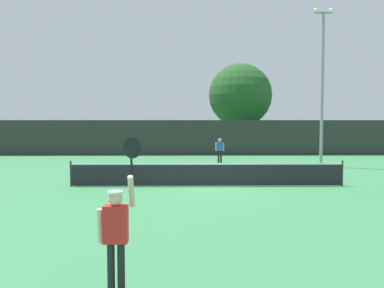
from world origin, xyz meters
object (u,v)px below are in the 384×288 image
Objects in this scene: player_serving at (117,226)px; light_pole at (322,78)px; parked_car_mid at (289,140)px; tennis_ball at (182,174)px; parked_car_near at (261,140)px; large_tree at (240,95)px; player_receiving at (220,148)px.

light_pole reaches higher than player_serving.
light_pole is 16.95m from parked_car_mid.
parked_car_near is (7.65, 19.93, 0.74)m from tennis_ball.
tennis_ball is 0.02× the size of parked_car_near.
large_tree is (5.20, 17.05, 5.04)m from tennis_ball.
player_receiving is at bearing 67.89° from tennis_ball.
light_pole is at bearing -76.99° from large_tree.
parked_car_near is (-0.63, 16.21, -4.46)m from light_pole.
player_serving is 0.27× the size of light_pole.
parked_car_near is 2.87m from parked_car_mid.
light_pole is (5.87, -2.20, 4.28)m from player_receiving.
light_pole is at bearing 62.50° from player_serving.
large_tree is 1.86× the size of parked_car_near.
player_receiving reaches higher than tennis_ball.
player_receiving is 7.59m from light_pole.
parked_car_mid is at bearing 28.31° from large_tree.
parked_car_near is (5.25, 14.01, -0.18)m from player_receiving.
large_tree reaches higher than tennis_ball.
player_serving is 36.33× the size of tennis_ball.
parked_car_mid is at bearing 3.06° from parked_car_near.
player_receiving is 0.37× the size of parked_car_near.
large_tree is at bearing -104.09° from player_receiving.
player_serving reaches higher than parked_car_mid.
parked_car_near is 1.01× the size of parked_car_mid.
parked_car_mid reaches higher than tennis_ball.
light_pole is at bearing -84.43° from parked_car_near.
light_pole reaches higher than player_receiving.
parked_car_mid is at bearing 62.15° from tennis_ball.
parked_car_near is at bearing 75.85° from player_serving.
large_tree is at bearing -127.04° from parked_car_near.
player_receiving is 23.16× the size of tennis_ball.
player_serving is 0.58× the size of parked_car_mid.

